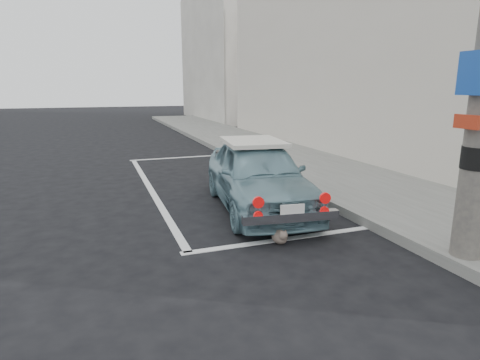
% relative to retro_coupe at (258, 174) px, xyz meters
% --- Properties ---
extents(ground, '(80.00, 80.00, 0.00)m').
position_rel_retro_coupe_xyz_m(ground, '(-0.67, -1.00, -0.60)').
color(ground, black).
rests_on(ground, ground).
extents(sidewalk, '(2.80, 40.00, 0.15)m').
position_rel_retro_coupe_xyz_m(sidewalk, '(2.53, 1.00, -0.52)').
color(sidewalk, slate).
rests_on(sidewalk, ground).
extents(shop_building, '(3.50, 18.00, 7.00)m').
position_rel_retro_coupe_xyz_m(shop_building, '(5.65, 3.00, 2.89)').
color(shop_building, beige).
rests_on(shop_building, ground).
extents(building_far, '(3.50, 10.00, 8.00)m').
position_rel_retro_coupe_xyz_m(building_far, '(5.68, 19.00, 3.40)').
color(building_far, '#ADA89D').
rests_on(building_far, ground).
extents(pline_rear, '(3.00, 0.12, 0.01)m').
position_rel_retro_coupe_xyz_m(pline_rear, '(-0.17, -1.50, -0.59)').
color(pline_rear, silver).
rests_on(pline_rear, ground).
extents(pline_front, '(3.00, 0.12, 0.01)m').
position_rel_retro_coupe_xyz_m(pline_front, '(-0.17, 5.50, -0.59)').
color(pline_front, silver).
rests_on(pline_front, ground).
extents(pline_side, '(0.12, 7.00, 0.01)m').
position_rel_retro_coupe_xyz_m(pline_side, '(-1.57, 2.00, -0.59)').
color(pline_side, silver).
rests_on(pline_side, ground).
extents(retro_coupe, '(1.83, 3.62, 1.18)m').
position_rel_retro_coupe_xyz_m(retro_coupe, '(0.00, 0.00, 0.00)').
color(retro_coupe, '#7199A6').
rests_on(retro_coupe, ground).
extents(cat, '(0.22, 0.45, 0.24)m').
position_rel_retro_coupe_xyz_m(cat, '(-0.34, -1.61, -0.49)').
color(cat, '#6D6053').
rests_on(cat, ground).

